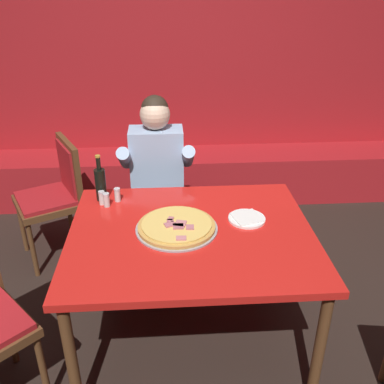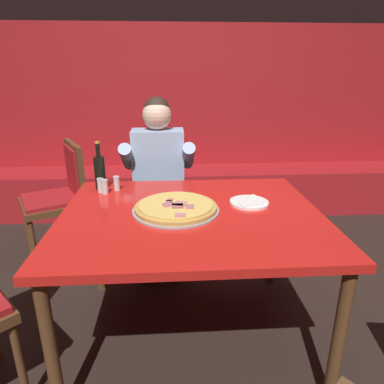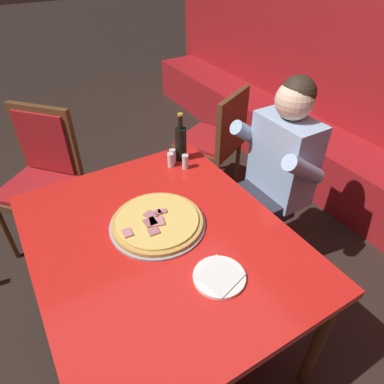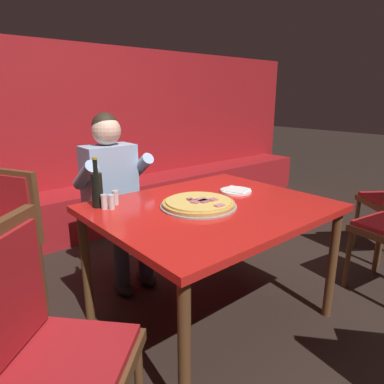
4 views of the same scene
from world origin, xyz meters
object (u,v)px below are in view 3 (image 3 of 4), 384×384
object	(u,v)px
plate_white_paper	(219,276)
dining_chair_near_left	(217,137)
diner_seated_blue_shirt	(271,174)
dining_chair_by_booth	(42,173)
shaker_parmesan	(171,161)
beer_bottle	(181,143)
shaker_red_pepper_flakes	(185,162)
shaker_oregano	(173,157)
main_dining_table	(161,248)
pizza	(157,222)

from	to	relation	value
plate_white_paper	dining_chair_near_left	world-z (taller)	dining_chair_near_left
diner_seated_blue_shirt	dining_chair_by_booth	size ratio (longest dim) A/B	1.27
shaker_parmesan	dining_chair_by_booth	distance (m)	0.91
dining_chair_near_left	shaker_parmesan	bearing A→B (deg)	-54.23
beer_bottle	dining_chair_by_booth	distance (m)	0.97
beer_bottle	dining_chair_by_booth	world-z (taller)	beer_bottle
shaker_red_pepper_flakes	dining_chair_near_left	distance (m)	0.83
plate_white_paper	dining_chair_near_left	xyz separation A→B (m)	(-1.28, 0.87, -0.22)
shaker_oregano	shaker_red_pepper_flakes	distance (m)	0.10
plate_white_paper	diner_seated_blue_shirt	distance (m)	0.89
dining_chair_by_booth	dining_chair_near_left	bearing A→B (deg)	83.79
diner_seated_blue_shirt	dining_chair_by_booth	world-z (taller)	diner_seated_blue_shirt
main_dining_table	diner_seated_blue_shirt	bearing A→B (deg)	103.01
plate_white_paper	shaker_red_pepper_flakes	bearing A→B (deg)	159.72
shaker_red_pepper_flakes	dining_chair_by_booth	distance (m)	1.00
main_dining_table	shaker_oregano	world-z (taller)	shaker_oregano
shaker_oregano	dining_chair_near_left	world-z (taller)	dining_chair_near_left
plate_white_paper	dining_chair_by_booth	size ratio (longest dim) A/B	0.21
shaker_red_pepper_flakes	plate_white_paper	bearing A→B (deg)	-20.28
main_dining_table	beer_bottle	xyz separation A→B (m)	(-0.52, 0.40, 0.18)
plate_white_paper	diner_seated_blue_shirt	size ratio (longest dim) A/B	0.16
dining_chair_by_booth	dining_chair_near_left	size ratio (longest dim) A/B	1.08
main_dining_table	shaker_red_pepper_flakes	xyz separation A→B (m)	(-0.43, 0.38, 0.11)
main_dining_table	dining_chair_by_booth	bearing A→B (deg)	-163.14
beer_bottle	shaker_parmesan	world-z (taller)	beer_bottle
shaker_parmesan	plate_white_paper	bearing A→B (deg)	-14.80
plate_white_paper	pizza	bearing A→B (deg)	-169.45
dining_chair_by_booth	beer_bottle	bearing A→B (deg)	52.16
main_dining_table	dining_chair_near_left	xyz separation A→B (m)	(-0.95, 0.96, -0.14)
diner_seated_blue_shirt	dining_chair_by_booth	bearing A→B (deg)	-128.01
beer_bottle	shaker_oregano	xyz separation A→B (m)	(0.01, -0.06, -0.07)
beer_bottle	shaker_oregano	size ratio (longest dim) A/B	3.40
diner_seated_blue_shirt	dining_chair_near_left	distance (m)	0.79
main_dining_table	shaker_parmesan	size ratio (longest dim) A/B	15.34
shaker_oregano	shaker_parmesan	world-z (taller)	same
shaker_oregano	main_dining_table	bearing A→B (deg)	-33.51
main_dining_table	dining_chair_near_left	size ratio (longest dim) A/B	1.42
shaker_oregano	dining_chair_by_booth	distance (m)	0.92
pizza	plate_white_paper	bearing A→B (deg)	10.55
shaker_parmesan	diner_seated_blue_shirt	world-z (taller)	diner_seated_blue_shirt
shaker_oregano	dining_chair_by_booth	world-z (taller)	dining_chair_by_booth
shaker_parmesan	shaker_red_pepper_flakes	bearing A→B (deg)	47.06
beer_bottle	dining_chair_near_left	size ratio (longest dim) A/B	0.31
main_dining_table	beer_bottle	world-z (taller)	beer_bottle
shaker_red_pepper_flakes	diner_seated_blue_shirt	xyz separation A→B (m)	(0.23, 0.45, -0.10)
pizza	main_dining_table	bearing A→B (deg)	-17.90
beer_bottle	shaker_oregano	bearing A→B (deg)	-81.51
shaker_parmesan	shaker_oregano	bearing A→B (deg)	136.71
dining_chair_near_left	main_dining_table	bearing A→B (deg)	-45.30
pizza	beer_bottle	world-z (taller)	beer_bottle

